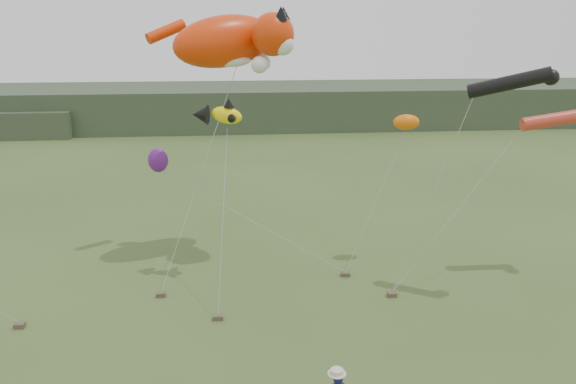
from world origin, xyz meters
name	(u,v)px	position (x,y,z in m)	size (l,w,h in m)	color
ground	(322,379)	(0.00, 0.00, 0.00)	(120.00, 120.00, 0.00)	#385123
headland	(228,107)	(-3.11, 44.69, 1.92)	(90.00, 13.00, 4.00)	#2D3D28
sandbag_anchors	(234,300)	(-2.62, 5.14, 0.09)	(13.95, 3.42, 0.18)	brown
cat_kite	(236,41)	(-2.27, 10.57, 9.51)	(6.38, 4.11, 2.84)	red
fish_kite	(217,114)	(-3.09, 8.19, 6.73)	(2.16, 1.41, 1.11)	yellow
tube_kites	(542,101)	(9.43, 6.39, 7.33)	(6.11, 2.98, 2.78)	black
misc_kites	(260,145)	(-1.28, 10.45, 5.00)	(11.97, 3.23, 2.95)	orange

